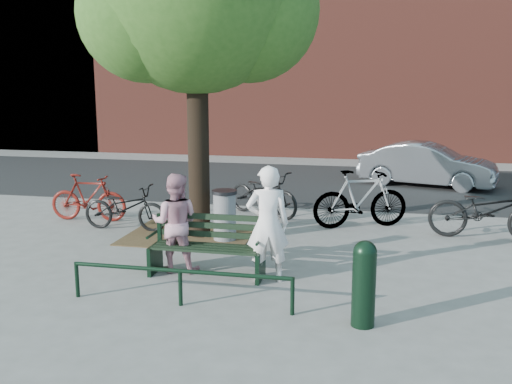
% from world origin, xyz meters
% --- Properties ---
extents(ground, '(90.00, 90.00, 0.00)m').
position_xyz_m(ground, '(0.00, 0.00, 0.00)').
color(ground, gray).
rests_on(ground, ground).
extents(dirt_pit, '(2.40, 2.00, 0.02)m').
position_xyz_m(dirt_pit, '(-1.00, 2.20, 0.01)').
color(dirt_pit, brown).
rests_on(dirt_pit, ground).
extents(road, '(40.00, 7.00, 0.01)m').
position_xyz_m(road, '(0.00, 8.50, 0.01)').
color(road, black).
rests_on(road, ground).
extents(park_bench, '(1.74, 0.54, 0.97)m').
position_xyz_m(park_bench, '(-0.00, 0.08, 0.48)').
color(park_bench, black).
rests_on(park_bench, ground).
extents(guard_railing, '(3.06, 0.06, 0.51)m').
position_xyz_m(guard_railing, '(0.00, -1.20, 0.40)').
color(guard_railing, black).
rests_on(guard_railing, ground).
extents(person_left, '(0.72, 0.56, 1.75)m').
position_xyz_m(person_left, '(0.95, -0.01, 0.87)').
color(person_left, white).
rests_on(person_left, ground).
extents(person_right, '(0.81, 0.66, 1.55)m').
position_xyz_m(person_right, '(-0.54, 0.15, 0.78)').
color(person_right, '#C08493').
rests_on(person_right, ground).
extents(bollard, '(0.29, 0.29, 1.07)m').
position_xyz_m(bollard, '(2.39, -1.34, 0.58)').
color(bollard, black).
rests_on(bollard, ground).
extents(litter_bin, '(0.47, 0.47, 0.96)m').
position_xyz_m(litter_bin, '(-0.25, 2.00, 0.48)').
color(litter_bin, gray).
rests_on(litter_bin, ground).
extents(bicycle_a, '(1.77, 0.66, 0.92)m').
position_xyz_m(bicycle_a, '(-2.39, 2.31, 0.46)').
color(bicycle_a, black).
rests_on(bicycle_a, ground).
extents(bicycle_b, '(1.71, 0.57, 1.01)m').
position_xyz_m(bicycle_b, '(-3.49, 2.88, 0.51)').
color(bicycle_b, '#60130D').
rests_on(bicycle_b, ground).
extents(bicycle_c, '(1.99, 1.51, 1.00)m').
position_xyz_m(bicycle_c, '(0.06, 4.13, 0.50)').
color(bicycle_c, black).
rests_on(bicycle_c, ground).
extents(bicycle_d, '(2.05, 1.26, 1.19)m').
position_xyz_m(bicycle_d, '(2.20, 3.50, 0.60)').
color(bicycle_d, gray).
rests_on(bicycle_d, ground).
extents(bicycle_e, '(2.21, 0.98, 1.12)m').
position_xyz_m(bicycle_e, '(4.57, 3.07, 0.56)').
color(bicycle_e, black).
rests_on(bicycle_e, ground).
extents(parked_car, '(3.97, 2.30, 1.24)m').
position_xyz_m(parked_car, '(3.90, 8.63, 0.62)').
color(parked_car, gray).
rests_on(parked_car, ground).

